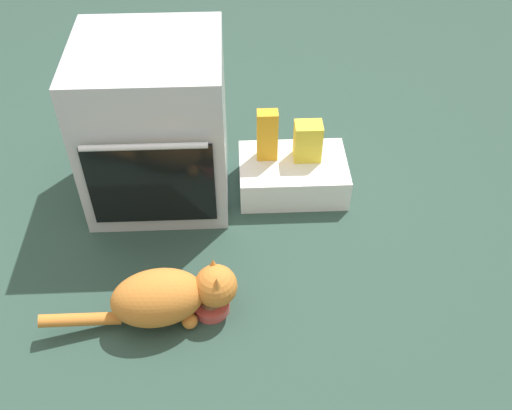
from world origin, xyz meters
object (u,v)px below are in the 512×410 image
(pantry_cabinet, at_px, (293,175))
(food_bowl, at_px, (211,305))
(cat, at_px, (169,296))
(oven, at_px, (155,124))
(juice_carton, at_px, (267,135))
(snack_bag, at_px, (308,141))

(pantry_cabinet, height_order, food_bowl, pantry_cabinet)
(pantry_cabinet, xyz_separation_m, cat, (-0.51, -0.69, 0.04))
(oven, xyz_separation_m, juice_carton, (0.48, 0.01, -0.08))
(food_bowl, bearing_deg, pantry_cabinet, 61.40)
(pantry_cabinet, relative_size, food_bowl, 3.43)
(oven, relative_size, food_bowl, 5.10)
(cat, relative_size, snack_bag, 3.97)
(oven, xyz_separation_m, snack_bag, (0.65, -0.00, -0.11))
(food_bowl, height_order, snack_bag, snack_bag)
(pantry_cabinet, height_order, snack_bag, snack_bag)
(snack_bag, bearing_deg, cat, -128.47)
(pantry_cabinet, xyz_separation_m, food_bowl, (-0.36, -0.67, -0.05))
(pantry_cabinet, distance_m, juice_carton, 0.23)
(juice_carton, bearing_deg, food_bowl, -109.31)
(snack_bag, relative_size, juice_carton, 0.75)
(cat, bearing_deg, snack_bag, 42.54)
(pantry_cabinet, distance_m, snack_bag, 0.18)
(oven, distance_m, snack_bag, 0.66)
(oven, distance_m, cat, 0.76)
(oven, distance_m, food_bowl, 0.80)
(snack_bag, distance_m, juice_carton, 0.18)
(pantry_cabinet, distance_m, cat, 0.86)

